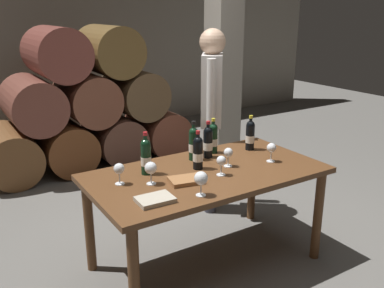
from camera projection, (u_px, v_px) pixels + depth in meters
ground_plane at (206, 262)px, 3.29m from camera, size 14.00×14.00×0.00m
cellar_back_wall at (48, 42)px, 6.25m from camera, size 10.00×0.24×2.80m
barrel_stack at (87, 108)px, 5.16m from camera, size 2.49×0.90×1.69m
stone_pillar at (223, 61)px, 4.84m from camera, size 0.32×0.32×2.60m
dining_table at (207, 183)px, 3.08m from camera, size 1.70×0.90×0.76m
wine_bottle_0 at (213, 138)px, 3.41m from camera, size 0.07×0.07×0.29m
wine_bottle_1 at (198, 152)px, 3.06m from camera, size 0.07×0.07×0.29m
wine_bottle_2 at (193, 143)px, 3.25m from camera, size 0.07×0.07×0.31m
wine_bottle_3 at (208, 142)px, 3.30m from camera, size 0.07×0.07×0.29m
wine_bottle_4 at (146, 156)px, 2.96m from camera, size 0.07×0.07×0.31m
wine_bottle_5 at (250, 135)px, 3.49m from camera, size 0.07×0.07×0.29m
wine_glass_0 at (228, 153)px, 3.12m from camera, size 0.07×0.07×0.14m
wine_glass_1 at (271, 149)px, 3.21m from camera, size 0.07×0.07×0.15m
wine_glass_2 at (150, 168)px, 2.80m from camera, size 0.08×0.08×0.16m
wine_glass_3 at (119, 169)px, 2.80m from camera, size 0.07×0.07×0.15m
wine_glass_4 at (221, 162)px, 2.95m from camera, size 0.07×0.07×0.14m
wine_glass_5 at (201, 179)px, 2.62m from camera, size 0.09×0.09×0.16m
tasting_notebook at (155, 200)px, 2.57m from camera, size 0.23×0.17×0.03m
leather_ledger at (186, 180)px, 2.86m from camera, size 0.25×0.20×0.03m
sommelier_presenting at (212, 104)px, 3.86m from camera, size 0.34×0.41×1.72m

